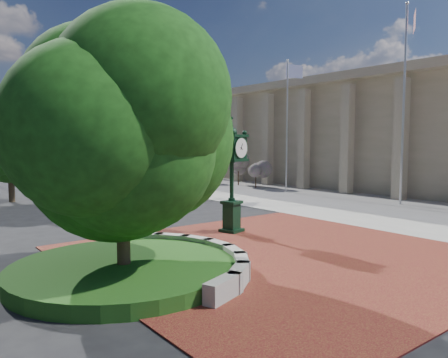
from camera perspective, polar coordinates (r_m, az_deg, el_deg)
ground at (r=15.16m, az=4.73°, el=-9.19°), size 200.00×200.00×0.00m
plaza at (r=14.46m, az=7.45°, el=-9.84°), size 12.00×12.00×0.04m
sidewalk at (r=33.47m, az=13.39°, el=-1.49°), size 20.00×50.00×0.04m
planter_wall at (r=13.46m, az=-3.91°, el=-9.82°), size 2.96×6.77×0.54m
grass_bed at (r=12.40m, az=-12.92°, el=-11.57°), size 6.10×6.10×0.40m
civic_building at (r=40.58m, az=18.08°, el=5.60°), size 17.35×44.00×8.60m
tree_planter at (r=11.90m, az=-13.25°, el=4.94°), size 5.20×5.20×6.33m
tree_street at (r=29.43m, az=-26.17°, el=3.55°), size 4.40×4.40×5.45m
post_clock at (r=17.54m, az=1.01°, el=1.12°), size 1.13×1.13×4.60m
parked_car at (r=47.58m, az=-20.44°, el=1.09°), size 2.56×4.65×1.50m
flagpole_a at (r=27.33m, az=22.42°, el=9.21°), size 1.67×0.92×11.52m
flagpole_b at (r=31.70m, az=8.22°, el=7.00°), size 1.47×0.32×9.48m
street_lamp_near at (r=40.27m, az=-15.47°, el=7.69°), size 2.20×0.41×9.80m
shrub_near at (r=34.45m, az=4.17°, el=1.44°), size 1.20×1.20×2.20m
shrub_mid at (r=36.31m, az=1.89°, el=1.63°), size 1.20×1.20×2.20m
shrub_far at (r=39.68m, az=-4.39°, el=1.90°), size 1.20×1.20×2.20m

